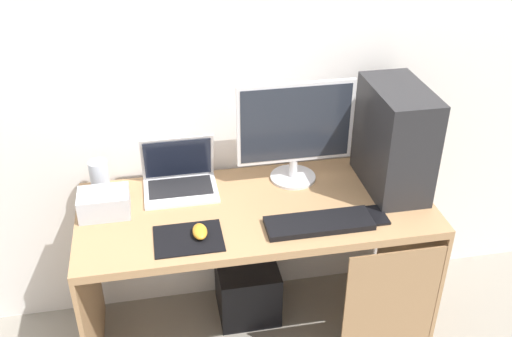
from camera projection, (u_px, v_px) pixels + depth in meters
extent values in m
plane|color=gray|center=(256.00, 333.00, 2.80)|extent=(8.00, 8.00, 0.00)
cube|color=silver|center=(240.00, 45.00, 2.43)|extent=(4.00, 0.04, 2.60)
cube|color=#A37A51|center=(256.00, 210.00, 2.43)|extent=(1.45, 0.63, 0.03)
cube|color=#A37A51|center=(90.00, 298.00, 2.51)|extent=(0.02, 0.63, 0.70)
cube|color=#A37A51|center=(408.00, 258.00, 2.73)|extent=(0.02, 0.63, 0.70)
cube|color=#96704B|center=(391.00, 305.00, 2.42)|extent=(0.40, 0.01, 0.56)
cube|color=#232326|center=(395.00, 139.00, 2.44)|extent=(0.22, 0.40, 0.45)
cylinder|color=silver|center=(293.00, 177.00, 2.60)|extent=(0.20, 0.20, 0.01)
cylinder|color=silver|center=(293.00, 168.00, 2.58)|extent=(0.04, 0.04, 0.08)
cube|color=silver|center=(295.00, 123.00, 2.46)|extent=(0.50, 0.02, 0.36)
cube|color=#232833|center=(296.00, 124.00, 2.45)|extent=(0.47, 0.00, 0.33)
cube|color=silver|center=(181.00, 191.00, 2.51)|extent=(0.31, 0.23, 0.01)
cube|color=black|center=(180.00, 187.00, 2.52)|extent=(0.27, 0.15, 0.00)
cube|color=silver|center=(178.00, 157.00, 2.52)|extent=(0.31, 0.06, 0.22)
cube|color=black|center=(178.00, 159.00, 2.52)|extent=(0.28, 0.05, 0.19)
cylinder|color=#B7BCC6|center=(100.00, 177.00, 2.47)|extent=(0.08, 0.08, 0.15)
cube|color=#B7BCC6|center=(104.00, 203.00, 2.35)|extent=(0.20, 0.14, 0.10)
cube|color=black|center=(319.00, 223.00, 2.30)|extent=(0.42, 0.14, 0.02)
cube|color=black|center=(188.00, 239.00, 2.23)|extent=(0.26, 0.20, 0.00)
ellipsoid|color=orange|center=(200.00, 232.00, 2.24)|extent=(0.06, 0.10, 0.03)
cube|color=black|center=(377.00, 215.00, 2.36)|extent=(0.07, 0.13, 0.01)
cube|color=black|center=(247.00, 289.00, 2.86)|extent=(0.28, 0.28, 0.28)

